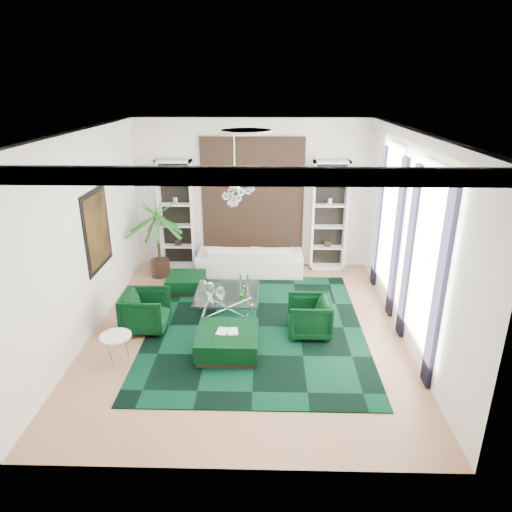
{
  "coord_description": "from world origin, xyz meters",
  "views": [
    {
      "loc": [
        0.38,
        -7.91,
        4.56
      ],
      "look_at": [
        0.16,
        0.5,
        1.36
      ],
      "focal_mm": 32.0,
      "sensor_mm": 36.0,
      "label": 1
    }
  ],
  "objects_px": {
    "armchair_right": "(309,316)",
    "side_table": "(117,349)",
    "sofa": "(250,258)",
    "armchair_left": "(146,311)",
    "ottoman_front": "(228,342)",
    "coffee_table": "(227,303)",
    "ottoman_side": "(186,283)",
    "palm": "(157,227)"
  },
  "relations": [
    {
      "from": "armchair_left",
      "to": "sofa",
      "type": "bearing_deg",
      "value": -33.41
    },
    {
      "from": "armchair_left",
      "to": "ottoman_side",
      "type": "relative_size",
      "value": 1.03
    },
    {
      "from": "sofa",
      "to": "side_table",
      "type": "distance_m",
      "value": 4.61
    },
    {
      "from": "ottoman_side",
      "to": "palm",
      "type": "relative_size",
      "value": 0.33
    },
    {
      "from": "armchair_left",
      "to": "side_table",
      "type": "xyz_separation_m",
      "value": [
        -0.22,
        -1.15,
        -0.14
      ]
    },
    {
      "from": "armchair_left",
      "to": "side_table",
      "type": "bearing_deg",
      "value": 169.39
    },
    {
      "from": "armchair_right",
      "to": "ottoman_front",
      "type": "bearing_deg",
      "value": -64.5
    },
    {
      "from": "sofa",
      "to": "armchair_right",
      "type": "xyz_separation_m",
      "value": [
        1.25,
        -3.02,
        -0.02
      ]
    },
    {
      "from": "ottoman_side",
      "to": "side_table",
      "type": "bearing_deg",
      "value": -103.1
    },
    {
      "from": "sofa",
      "to": "coffee_table",
      "type": "bearing_deg",
      "value": 79.76
    },
    {
      "from": "side_table",
      "to": "coffee_table",
      "type": "bearing_deg",
      "value": 47.24
    },
    {
      "from": "sofa",
      "to": "palm",
      "type": "distance_m",
      "value": 2.43
    },
    {
      "from": "side_table",
      "to": "palm",
      "type": "bearing_deg",
      "value": 91.46
    },
    {
      "from": "sofa",
      "to": "armchair_left",
      "type": "xyz_separation_m",
      "value": [
        -1.93,
        -2.93,
        0.01
      ]
    },
    {
      "from": "armchair_right",
      "to": "armchair_left",
      "type": "bearing_deg",
      "value": -91.71
    },
    {
      "from": "sofa",
      "to": "ottoman_front",
      "type": "height_order",
      "value": "sofa"
    },
    {
      "from": "armchair_right",
      "to": "ottoman_front",
      "type": "height_order",
      "value": "armchair_right"
    },
    {
      "from": "ottoman_side",
      "to": "ottoman_front",
      "type": "distance_m",
      "value": 2.9
    },
    {
      "from": "ottoman_front",
      "to": "side_table",
      "type": "relative_size",
      "value": 2.02
    },
    {
      "from": "armchair_right",
      "to": "ottoman_side",
      "type": "xyz_separation_m",
      "value": [
        -2.71,
        1.92,
        -0.19
      ]
    },
    {
      "from": "ottoman_side",
      "to": "coffee_table",
      "type": "bearing_deg",
      "value": -45.48
    },
    {
      "from": "coffee_table",
      "to": "ottoman_front",
      "type": "relative_size",
      "value": 1.22
    },
    {
      "from": "sofa",
      "to": "ottoman_side",
      "type": "distance_m",
      "value": 1.84
    },
    {
      "from": "ottoman_front",
      "to": "sofa",
      "type": "bearing_deg",
      "value": 86.08
    },
    {
      "from": "sofa",
      "to": "armchair_right",
      "type": "height_order",
      "value": "sofa"
    },
    {
      "from": "ottoman_side",
      "to": "ottoman_front",
      "type": "height_order",
      "value": "ottoman_front"
    },
    {
      "from": "side_table",
      "to": "palm",
      "type": "xyz_separation_m",
      "value": [
        -0.1,
        3.81,
        1.03
      ]
    },
    {
      "from": "coffee_table",
      "to": "ottoman_front",
      "type": "xyz_separation_m",
      "value": [
        0.14,
        -1.56,
        -0.01
      ]
    },
    {
      "from": "ottoman_front",
      "to": "coffee_table",
      "type": "bearing_deg",
      "value": 95.05
    },
    {
      "from": "armchair_right",
      "to": "palm",
      "type": "height_order",
      "value": "palm"
    },
    {
      "from": "palm",
      "to": "ottoman_side",
      "type": "bearing_deg",
      "value": -46.96
    },
    {
      "from": "armchair_right",
      "to": "coffee_table",
      "type": "xyz_separation_m",
      "value": [
        -1.65,
        0.84,
        -0.15
      ]
    },
    {
      "from": "armchair_right",
      "to": "coffee_table",
      "type": "bearing_deg",
      "value": -116.97
    },
    {
      "from": "sofa",
      "to": "side_table",
      "type": "relative_size",
      "value": 4.95
    },
    {
      "from": "armchair_left",
      "to": "side_table",
      "type": "height_order",
      "value": "armchair_left"
    },
    {
      "from": "armchair_right",
      "to": "side_table",
      "type": "distance_m",
      "value": 3.56
    },
    {
      "from": "sofa",
      "to": "ottoman_side",
      "type": "height_order",
      "value": "sofa"
    },
    {
      "from": "coffee_table",
      "to": "ottoman_front",
      "type": "height_order",
      "value": "coffee_table"
    },
    {
      "from": "sofa",
      "to": "ottoman_front",
      "type": "relative_size",
      "value": 2.45
    },
    {
      "from": "armchair_right",
      "to": "ottoman_front",
      "type": "relative_size",
      "value": 0.76
    },
    {
      "from": "sofa",
      "to": "ottoman_side",
      "type": "bearing_deg",
      "value": 37.23
    },
    {
      "from": "coffee_table",
      "to": "sofa",
      "type": "bearing_deg",
      "value": 79.76
    }
  ]
}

